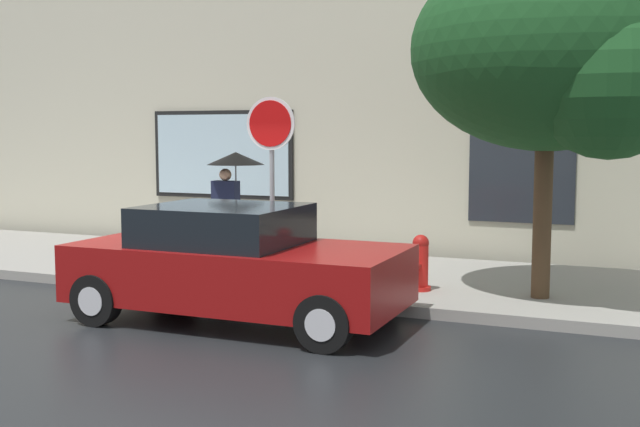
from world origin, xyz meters
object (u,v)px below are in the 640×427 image
pedestrian_with_umbrella (233,174)px  parked_car (235,265)px  stop_sign (271,153)px  street_tree (560,54)px  fire_hydrant (420,263)px

pedestrian_with_umbrella → parked_car: bearing=-60.5°
pedestrian_with_umbrella → stop_sign: stop_sign is taller
pedestrian_with_umbrella → street_tree: 6.00m
parked_car → stop_sign: size_ratio=1.52×
parked_car → stop_sign: stop_sign is taller
parked_car → pedestrian_with_umbrella: (-1.98, 3.50, 0.93)m
parked_car → street_tree: bearing=30.3°
fire_hydrant → street_tree: 3.33m
fire_hydrant → pedestrian_with_umbrella: size_ratio=0.42×
parked_car → street_tree: 4.93m
parked_car → fire_hydrant: 2.74m
fire_hydrant → pedestrian_with_umbrella: 4.22m
stop_sign → fire_hydrant: bearing=11.0°
parked_car → pedestrian_with_umbrella: pedestrian_with_umbrella is taller
street_tree → stop_sign: size_ratio=1.71×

